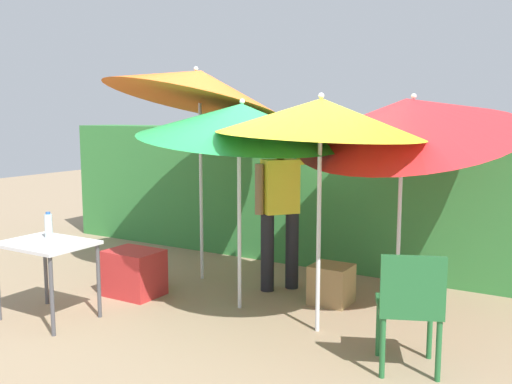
% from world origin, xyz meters
% --- Properties ---
extents(ground_plane, '(24.00, 24.00, 0.00)m').
position_xyz_m(ground_plane, '(0.00, 0.00, 0.00)').
color(ground_plane, '#9E8466').
extents(hedge_row, '(8.00, 0.70, 1.67)m').
position_xyz_m(hedge_row, '(0.00, 2.09, 0.84)').
color(hedge_row, '#38843D').
rests_on(hedge_row, ground_plane).
extents(umbrella_rainbow, '(2.07, 2.06, 2.30)m').
position_xyz_m(umbrella_rainbow, '(1.32, 0.74, 1.81)').
color(umbrella_rainbow, silver).
rests_on(umbrella_rainbow, ground_plane).
extents(umbrella_orange, '(1.94, 1.92, 2.08)m').
position_xyz_m(umbrella_orange, '(-0.05, 0.10, 1.77)').
color(umbrella_orange, silver).
rests_on(umbrella_orange, ground_plane).
extents(umbrella_yellow, '(2.08, 2.04, 2.63)m').
position_xyz_m(umbrella_yellow, '(-0.99, 0.71, 2.14)').
color(umbrella_yellow, silver).
rests_on(umbrella_yellow, ground_plane).
extents(umbrella_navy, '(1.73, 1.72, 2.02)m').
position_xyz_m(umbrella_navy, '(0.84, -0.07, 1.82)').
color(umbrella_navy, silver).
rests_on(umbrella_navy, ground_plane).
extents(person_vendor, '(0.42, 0.48, 1.88)m').
position_xyz_m(person_vendor, '(-0.01, 0.80, 0.93)').
color(person_vendor, black).
rests_on(person_vendor, ground_plane).
extents(chair_plastic, '(0.58, 0.58, 0.89)m').
position_xyz_m(chair_plastic, '(1.73, -0.46, 0.51)').
color(chair_plastic, '#236633').
rests_on(chair_plastic, ground_plane).
extents(cooler_box, '(0.55, 0.43, 0.47)m').
position_xyz_m(cooler_box, '(-1.19, -0.14, 0.23)').
color(cooler_box, red).
rests_on(cooler_box, ground_plane).
extents(crate_cardboard, '(0.38, 0.35, 0.38)m').
position_xyz_m(crate_cardboard, '(0.65, 0.66, 0.19)').
color(crate_cardboard, '#9E7A4C').
rests_on(crate_cardboard, ground_plane).
extents(folding_table, '(0.80, 0.60, 0.71)m').
position_xyz_m(folding_table, '(-1.37, -1.05, 0.63)').
color(folding_table, '#4C4C51').
rests_on(folding_table, ground_plane).
extents(bottle_water, '(0.07, 0.07, 0.24)m').
position_xyz_m(bottle_water, '(-1.49, -0.92, 0.83)').
color(bottle_water, silver).
rests_on(bottle_water, folding_table).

